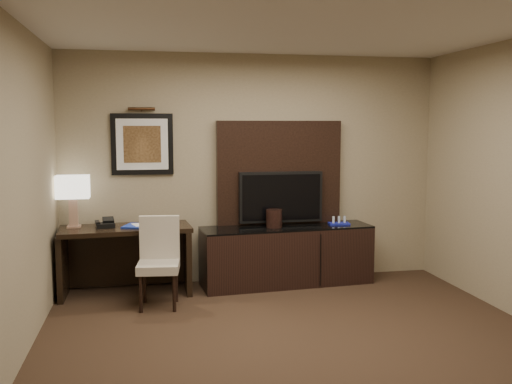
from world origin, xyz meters
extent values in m
cube|color=#2F1F15|center=(0.00, 0.00, -0.01)|extent=(4.50, 5.00, 0.01)
cube|color=silver|center=(0.00, 0.00, 2.70)|extent=(4.50, 5.00, 0.01)
cube|color=gray|center=(0.00, 2.50, 1.35)|extent=(4.50, 0.01, 2.70)
cube|color=gray|center=(-2.25, 0.00, 1.35)|extent=(0.01, 5.00, 2.70)
cube|color=black|center=(-1.50, 2.15, 0.38)|extent=(1.45, 0.71, 0.76)
cube|color=black|center=(0.34, 2.20, 0.34)|extent=(2.04, 0.71, 0.69)
cube|color=black|center=(0.30, 2.44, 1.27)|extent=(1.50, 0.12, 1.30)
cube|color=black|center=(0.30, 2.34, 1.02)|extent=(1.00, 0.08, 0.60)
cube|color=black|center=(-1.30, 2.48, 1.65)|extent=(0.70, 0.04, 0.70)
cylinder|color=#3D2413|center=(-1.30, 2.44, 2.05)|extent=(0.04, 0.04, 0.30)
cube|color=#18309F|center=(-1.39, 2.13, 0.76)|extent=(0.31, 0.35, 0.02)
imported|color=tan|center=(-1.42, 2.12, 0.87)|extent=(0.16, 0.07, 0.22)
cylinder|color=black|center=(0.18, 2.17, 0.79)|extent=(0.21, 0.21, 0.21)
camera|label=1|loc=(-1.26, -4.19, 1.86)|focal=40.00mm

